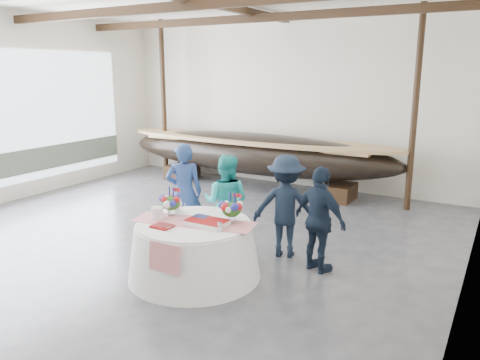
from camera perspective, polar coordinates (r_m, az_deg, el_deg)
The scene contains 12 objects.
floor at distance 8.47m, azimuth -11.97°, elevation -8.63°, with size 10.00×12.00×0.01m, color #3D3D42.
wall_back at distance 12.96m, azimuth 5.74°, elevation 9.38°, with size 10.00×0.02×4.50m, color silver.
wall_right at distance 5.84m, azimuth 26.34°, elevation 3.35°, with size 0.02×12.00×4.50m, color silver.
pavilion_structure at distance 8.56m, azimuth -9.29°, elevation 19.05°, with size 9.80×11.76×4.50m.
open_bay at distance 12.40m, azimuth -26.56°, elevation 5.92°, with size 0.03×7.00×3.20m.
longboat_display at distance 12.48m, azimuth 1.65°, elevation 3.30°, with size 7.97×1.59×1.49m.
banquet_table at distance 7.28m, azimuth -5.60°, elevation -8.40°, with size 2.04×2.04×0.87m.
tabletop_items at distance 7.21m, azimuth -5.32°, elevation -3.70°, with size 1.96×1.01×0.40m.
guest_woman_blue at distance 8.69m, azimuth -6.83°, elevation -1.49°, with size 0.67×0.44×1.83m, color navy.
guest_woman_teal at distance 8.21m, azimuth -1.72°, elevation -2.75°, with size 0.83×0.64×1.70m, color #21ADA9.
guest_man_left at distance 7.94m, azimuth 5.61°, elevation -3.19°, with size 1.13×0.65×1.75m, color black.
guest_man_right at distance 7.40m, azimuth 9.72°, elevation -4.82°, with size 0.99×0.41×1.69m, color #131F30.
Camera 1 is at (5.36, -5.76, 3.12)m, focal length 35.00 mm.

